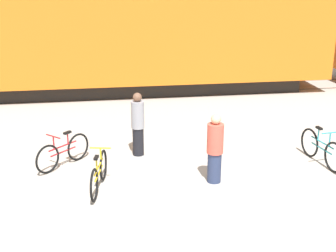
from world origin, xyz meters
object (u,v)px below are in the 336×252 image
Objects in this scene: bicycle_maroon at (63,152)px; person_in_red at (215,149)px; bicycle_yellow at (99,174)px; bicycle_teal at (321,149)px; person_in_grey at (138,124)px; freight_train at (148,11)px.

person_in_red is (3.35, -1.38, 0.41)m from bicycle_maroon.
bicycle_maroon is 1.60m from bicycle_yellow.
bicycle_teal is 4.51m from person_in_grey.
bicycle_maroon is at bearing 172.72° from bicycle_teal.
freight_train reaches higher than person_in_grey.
freight_train is at bearing 76.43° from bicycle_yellow.
bicycle_maroon is (-6.14, 0.79, -0.02)m from bicycle_teal.
bicycle_teal is 1.02× the size of bicycle_yellow.
bicycle_teal is 2.88m from person_in_red.
bicycle_maroon is 0.77× the size of person_in_red.
person_in_red reaches higher than bicycle_maroon.
bicycle_maroon is at bearing -112.11° from freight_train.
bicycle_teal is (3.30, -7.79, -2.64)m from freight_train.
bicycle_maroon is 0.72× the size of bicycle_yellow.
person_in_red is at bearing 178.76° from person_in_grey.
person_in_grey reaches higher than bicycle_maroon.
freight_train is 6.98m from person_in_grey.
person_in_grey reaches higher than bicycle_yellow.
bicycle_teal is at bearing -67.07° from freight_train.
bicycle_teal is 1.07× the size of person_in_grey.
bicycle_teal is 1.42× the size of bicycle_maroon.
person_in_grey is at bearing 14.32° from bicycle_maroon.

